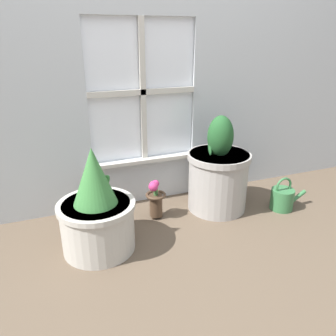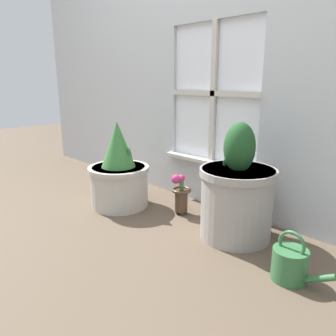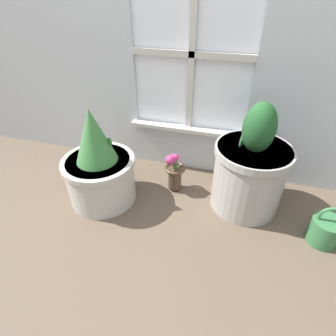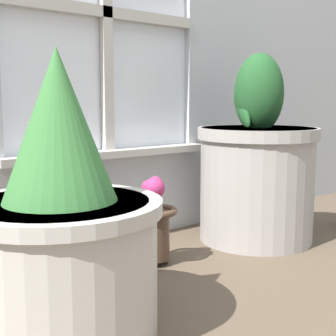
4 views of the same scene
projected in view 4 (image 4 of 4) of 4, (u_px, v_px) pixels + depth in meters
The scene contains 4 objects.
ground_plane at pixel (245, 299), 1.16m from camera, with size 10.00×10.00×0.00m, color brown.
potted_plant_left at pixel (62, 227), 0.97m from camera, with size 0.42×0.42×0.60m.
potted_plant_right at pixel (257, 170), 1.64m from camera, with size 0.42×0.42×0.65m.
flower_vase at pixel (155, 220), 1.39m from camera, with size 0.13×0.13×0.27m.
Camera 4 is at (-0.85, -0.73, 0.49)m, focal length 50.00 mm.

